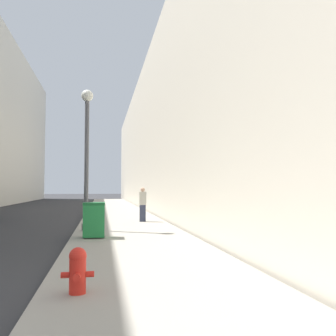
% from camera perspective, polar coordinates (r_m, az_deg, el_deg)
% --- Properties ---
extents(sidewalk_right, '(3.98, 60.00, 0.12)m').
position_cam_1_polar(sidewalk_right, '(23.17, -7.57, -7.08)').
color(sidewalk_right, gray).
rests_on(sidewalk_right, ground).
extents(building_right_stone, '(12.00, 60.00, 11.29)m').
position_cam_1_polar(building_right_stone, '(32.63, 6.25, 3.92)').
color(building_right_stone, beige).
rests_on(building_right_stone, ground).
extents(fire_hydrant, '(0.49, 0.38, 0.69)m').
position_cam_1_polar(fire_hydrant, '(6.00, -13.60, -14.77)').
color(fire_hydrant, red).
rests_on(fire_hydrant, sidewalk_right).
extents(trash_bin, '(0.69, 0.70, 1.12)m').
position_cam_1_polar(trash_bin, '(12.31, -11.22, -7.70)').
color(trash_bin, '#1E7538').
rests_on(trash_bin, sidewalk_right).
extents(lamppost, '(0.45, 0.45, 5.32)m').
position_cam_1_polar(lamppost, '(14.50, -12.28, 3.45)').
color(lamppost, '#4C4C51').
rests_on(lamppost, sidewalk_right).
extents(pedestrian_on_sidewalk, '(0.32, 0.21, 1.61)m').
position_cam_1_polar(pedestrian_on_sidewalk, '(17.73, -3.89, -5.55)').
color(pedestrian_on_sidewalk, '#2D3347').
rests_on(pedestrian_on_sidewalk, sidewalk_right).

